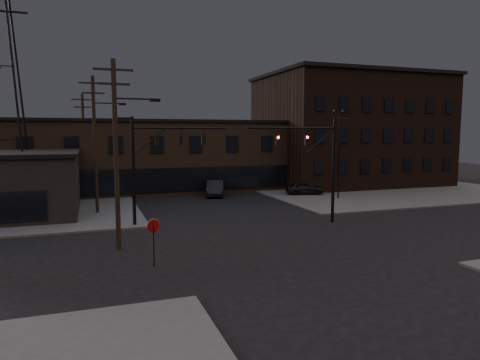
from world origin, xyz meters
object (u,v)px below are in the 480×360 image
parked_car_lot_b (319,185)px  traffic_signal_far (151,158)px  car_crossing (215,188)px  parked_car_lot_a (305,188)px  stop_sign (153,231)px  traffic_signal_near (320,158)px

parked_car_lot_b → traffic_signal_far: bearing=139.6°
traffic_signal_far → car_crossing: 16.01m
traffic_signal_far → parked_car_lot_a: bearing=28.6°
traffic_signal_far → parked_car_lot_b: traffic_signal_far is taller
traffic_signal_far → parked_car_lot_b: size_ratio=1.92×
stop_sign → parked_car_lot_b: bearing=44.9°
stop_sign → parked_car_lot_b: stop_sign is taller
traffic_signal_near → stop_sign: 15.17m
traffic_signal_near → car_crossing: 17.23m
stop_sign → car_crossing: stop_sign is taller
traffic_signal_near → car_crossing: size_ratio=1.55×
car_crossing → parked_car_lot_a: bearing=-1.5°
stop_sign → car_crossing: 24.90m
traffic_signal_near → car_crossing: bearing=102.1°
traffic_signal_near → traffic_signal_far: (-12.07, 3.50, 0.08)m
traffic_signal_near → parked_car_lot_b: bearing=60.4°
traffic_signal_near → parked_car_lot_a: (5.76, 13.21, -4.09)m
traffic_signal_far → stop_sign: bearing=-97.3°
traffic_signal_near → traffic_signal_far: bearing=163.8°
traffic_signal_near → parked_car_lot_b: traffic_signal_near is taller
parked_car_lot_b → parked_car_lot_a: bearing=147.9°
traffic_signal_far → stop_sign: (-1.28, -9.99, -3.17)m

